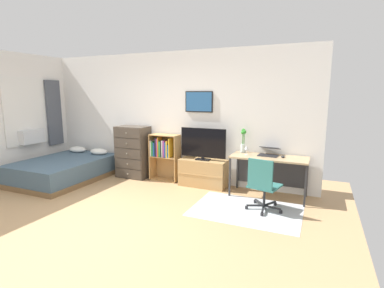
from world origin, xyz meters
TOP-DOWN VIEW (x-y plane):
  - ground_plane at (0.00, 0.00)m, footprint 7.20×7.20m
  - wall_back_with_posters at (0.00, 2.43)m, footprint 6.12×0.09m
  - area_rug at (1.97, 1.29)m, footprint 1.70×1.20m
  - bed at (-2.03, 1.37)m, footprint 1.49×2.01m
  - dresser at (-0.80, 2.15)m, footprint 0.71×0.46m
  - bookshelf at (-0.06, 2.21)m, footprint 0.63×0.30m
  - tv_stand at (0.87, 2.17)m, footprint 0.95×0.41m
  - television at (0.87, 2.15)m, footprint 0.93×0.16m
  - desk at (2.17, 2.16)m, footprint 1.34×0.58m
  - office_chair at (2.20, 1.36)m, footprint 0.58×0.57m
  - laptop at (2.14, 2.20)m, footprint 0.37×0.39m
  - computer_mouse at (2.40, 2.09)m, footprint 0.06×0.10m
  - bamboo_vase at (1.64, 2.27)m, footprint 0.10×0.10m
  - wine_glass at (1.76, 2.05)m, footprint 0.07×0.07m

SIDE VIEW (x-z plane):
  - ground_plane at x=0.00m, z-range 0.00..0.00m
  - area_rug at x=1.97m, z-range 0.00..0.01m
  - bed at x=-2.03m, z-range -0.06..0.52m
  - tv_stand at x=0.87m, z-range 0.00..0.54m
  - office_chair at x=2.20m, z-range 0.03..0.89m
  - dresser at x=-0.80m, z-range 0.00..1.13m
  - bookshelf at x=-0.06m, z-range 0.10..1.09m
  - desk at x=2.17m, z-range 0.23..0.97m
  - computer_mouse at x=2.40m, z-range 0.74..0.77m
  - laptop at x=2.14m, z-range 0.72..0.88m
  - television at x=0.87m, z-range 0.54..1.18m
  - wine_glass at x=1.76m, z-range 0.78..0.96m
  - bamboo_vase at x=1.64m, z-range 0.73..1.18m
  - wall_back_with_posters at x=0.00m, z-range 0.00..2.70m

